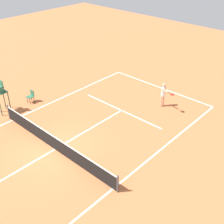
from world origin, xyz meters
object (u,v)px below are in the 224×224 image
Objects in this scene: umpire_chair at (0,92)px; courtside_chair_mid at (31,96)px; player_serving at (164,93)px; tennis_ball at (129,108)px.

courtside_chair_mid is (-0.25, -2.13, -1.07)m from umpire_chair.
courtside_chair_mid is at bearing -39.80° from player_serving.
player_serving is 9.73m from courtside_chair_mid.
player_serving is 11.35m from umpire_chair.
umpire_chair is at bearing 83.41° from courtside_chair_mid.
umpire_chair is 2.54× the size of courtside_chair_mid.
courtside_chair_mid is (5.94, 4.21, 0.50)m from tennis_ball.
courtside_chair_mid is at bearing -96.59° from umpire_chair.
umpire_chair reaches higher than player_serving.
courtside_chair_mid reaches higher than tennis_ball.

